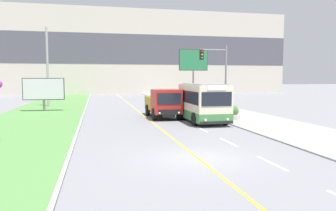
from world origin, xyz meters
TOP-DOWN VIEW (x-y plane):
  - ground_plane at (0.00, 0.00)m, footprint 300.00×300.00m
  - lane_marking_centre at (0.32, 1.45)m, footprint 2.88×140.00m
  - apartment_block_background at (0.00, 62.44)m, footprint 80.00×8.04m
  - city_bus at (3.96, 11.17)m, footprint 2.69×6.10m
  - dump_truck at (1.43, 14.20)m, footprint 2.42×6.32m
  - utility_pole_far at (-10.10, 28.86)m, footprint 1.80×0.28m
  - traffic_light_mast at (5.24, 11.23)m, footprint 2.28×0.32m
  - billboard_large at (9.61, 32.66)m, footprint 4.31×0.24m
  - billboard_small at (-9.76, 23.00)m, footprint 4.21×0.24m
  - planter_round_near at (6.82, 11.82)m, footprint 1.12×1.12m
  - planter_round_second at (6.84, 16.49)m, footprint 1.16×1.16m
  - planter_round_third at (6.64, 21.15)m, footprint 1.20×1.20m

SIDE VIEW (x-z plane):
  - ground_plane at x=0.00m, z-range 0.00..0.00m
  - lane_marking_centre at x=0.32m, z-range 0.00..0.01m
  - planter_round_near at x=6.82m, z-range 0.00..1.17m
  - planter_round_second at x=6.84m, z-range 0.00..1.22m
  - planter_round_third at x=6.64m, z-range 0.00..1.27m
  - dump_truck at x=1.43m, z-range 0.01..2.57m
  - city_bus at x=3.96m, z-range 0.02..3.11m
  - billboard_small at x=-9.76m, z-range 0.55..4.08m
  - traffic_light_mast at x=5.24m, z-range 0.83..6.99m
  - utility_pole_far at x=-10.10m, z-range 0.06..9.76m
  - billboard_large at x=9.61m, z-range 1.98..9.67m
  - apartment_block_background at x=0.00m, z-range 0.00..18.62m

